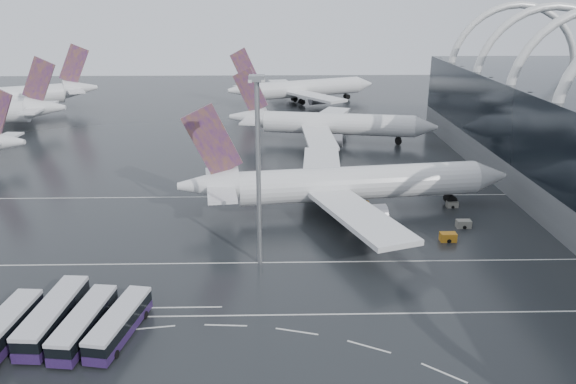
{
  "coord_description": "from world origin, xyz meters",
  "views": [
    {
      "loc": [
        -3.29,
        -60.63,
        36.37
      ],
      "look_at": [
        -1.32,
        22.6,
        7.0
      ],
      "focal_mm": 35.0,
      "sensor_mm": 36.0,
      "label": 1
    }
  ],
  "objects_px": {
    "bus_row_near_c": "(84,323)",
    "jet_remote_far": "(22,96)",
    "gse_cart_belly_a": "(448,237)",
    "gse_cart_belly_b": "(452,204)",
    "gse_cart_belly_e": "(363,204)",
    "bus_row_near_b": "(53,316)",
    "bus_row_near_d": "(119,323)",
    "airliner_gate_c": "(301,89)",
    "bus_row_near_a": "(2,332)",
    "airliner_main": "(343,185)",
    "floodlight_mast": "(258,150)",
    "gse_cart_belly_d": "(464,224)",
    "airliner_gate_b": "(328,124)"
  },
  "relations": [
    {
      "from": "bus_row_near_c",
      "to": "jet_remote_far",
      "type": "bearing_deg",
      "value": 31.85
    },
    {
      "from": "gse_cart_belly_a",
      "to": "gse_cart_belly_b",
      "type": "bearing_deg",
      "value": 70.89
    },
    {
      "from": "gse_cart_belly_e",
      "to": "gse_cart_belly_b",
      "type": "bearing_deg",
      "value": -2.17
    },
    {
      "from": "bus_row_near_b",
      "to": "bus_row_near_d",
      "type": "bearing_deg",
      "value": -95.93
    },
    {
      "from": "bus_row_near_b",
      "to": "airliner_gate_c",
      "type": "bearing_deg",
      "value": -9.53
    },
    {
      "from": "airliner_gate_c",
      "to": "gse_cart_belly_e",
      "type": "xyz_separation_m",
      "value": [
        6.77,
        -102.65,
        -4.47
      ]
    },
    {
      "from": "bus_row_near_a",
      "to": "gse_cart_belly_e",
      "type": "relative_size",
      "value": 7.18
    },
    {
      "from": "bus_row_near_b",
      "to": "bus_row_near_d",
      "type": "relative_size",
      "value": 1.11
    },
    {
      "from": "bus_row_near_a",
      "to": "airliner_main",
      "type": "bearing_deg",
      "value": -42.07
    },
    {
      "from": "airliner_gate_c",
      "to": "floodlight_mast",
      "type": "relative_size",
      "value": 2.01
    },
    {
      "from": "airliner_main",
      "to": "gse_cart_belly_d",
      "type": "bearing_deg",
      "value": -29.59
    },
    {
      "from": "airliner_gate_b",
      "to": "floodlight_mast",
      "type": "distance_m",
      "value": 72.43
    },
    {
      "from": "airliner_gate_c",
      "to": "bus_row_near_b",
      "type": "distance_m",
      "value": 145.53
    },
    {
      "from": "airliner_gate_c",
      "to": "gse_cart_belly_a",
      "type": "distance_m",
      "value": 119.32
    },
    {
      "from": "bus_row_near_c",
      "to": "gse_cart_belly_e",
      "type": "xyz_separation_m",
      "value": [
        37.41,
        40.02,
        -1.19
      ]
    },
    {
      "from": "airliner_gate_b",
      "to": "gse_cart_belly_b",
      "type": "distance_m",
      "value": 51.67
    },
    {
      "from": "airliner_gate_b",
      "to": "airliner_main",
      "type": "bearing_deg",
      "value": -81.64
    },
    {
      "from": "airliner_main",
      "to": "airliner_gate_b",
      "type": "xyz_separation_m",
      "value": [
        1.76,
        49.75,
        -0.32
      ]
    },
    {
      "from": "airliner_gate_c",
      "to": "gse_cart_belly_b",
      "type": "relative_size",
      "value": 26.33
    },
    {
      "from": "airliner_main",
      "to": "bus_row_near_b",
      "type": "xyz_separation_m",
      "value": [
        -37.21,
        -36.46,
        -3.15
      ]
    },
    {
      "from": "bus_row_near_a",
      "to": "bus_row_near_d",
      "type": "xyz_separation_m",
      "value": [
        12.23,
        1.57,
        -0.16
      ]
    },
    {
      "from": "airliner_main",
      "to": "airliner_gate_c",
      "type": "height_order",
      "value": "airliner_main"
    },
    {
      "from": "bus_row_near_d",
      "to": "jet_remote_far",
      "type": "bearing_deg",
      "value": 36.95
    },
    {
      "from": "bus_row_near_b",
      "to": "bus_row_near_c",
      "type": "xyz_separation_m",
      "value": [
        3.91,
        -1.33,
        -0.15
      ]
    },
    {
      "from": "airliner_main",
      "to": "floodlight_mast",
      "type": "distance_m",
      "value": 27.06
    },
    {
      "from": "airliner_gate_c",
      "to": "floodlight_mast",
      "type": "height_order",
      "value": "floodlight_mast"
    },
    {
      "from": "airliner_gate_b",
      "to": "bus_row_near_b",
      "type": "xyz_separation_m",
      "value": [
        -38.98,
        -86.21,
        -2.83
      ]
    },
    {
      "from": "jet_remote_far",
      "to": "bus_row_near_b",
      "type": "distance_m",
      "value": 138.69
    },
    {
      "from": "airliner_gate_b",
      "to": "gse_cart_belly_e",
      "type": "relative_size",
      "value": 28.38
    },
    {
      "from": "gse_cart_belly_e",
      "to": "airliner_gate_b",
      "type": "bearing_deg",
      "value": 92.81
    },
    {
      "from": "bus_row_near_c",
      "to": "bus_row_near_d",
      "type": "bearing_deg",
      "value": -84.19
    },
    {
      "from": "jet_remote_far",
      "to": "bus_row_near_a",
      "type": "xyz_separation_m",
      "value": [
        51.69,
        -129.73,
        -3.7
      ]
    },
    {
      "from": "bus_row_near_d",
      "to": "gse_cart_belly_b",
      "type": "bearing_deg",
      "value": -41.0
    },
    {
      "from": "jet_remote_far",
      "to": "gse_cart_belly_b",
      "type": "distance_m",
      "value": 144.08
    },
    {
      "from": "gse_cart_belly_b",
      "to": "bus_row_near_b",
      "type": "bearing_deg",
      "value": -146.4
    },
    {
      "from": "airliner_gate_c",
      "to": "bus_row_near_c",
      "type": "distance_m",
      "value": 145.96
    },
    {
      "from": "airliner_main",
      "to": "gse_cart_belly_e",
      "type": "height_order",
      "value": "airliner_main"
    },
    {
      "from": "jet_remote_far",
      "to": "gse_cart_belly_b",
      "type": "xyz_separation_m",
      "value": [
        113.45,
        -88.69,
        -4.96
      ]
    },
    {
      "from": "gse_cart_belly_b",
      "to": "bus_row_near_c",
      "type": "bearing_deg",
      "value": -143.58
    },
    {
      "from": "gse_cart_belly_d",
      "to": "bus_row_near_d",
      "type": "bearing_deg",
      "value": -148.19
    },
    {
      "from": "jet_remote_far",
      "to": "bus_row_near_d",
      "type": "distance_m",
      "value": 143.28
    },
    {
      "from": "airliner_main",
      "to": "bus_row_near_a",
      "type": "height_order",
      "value": "airliner_main"
    },
    {
      "from": "bus_row_near_d",
      "to": "bus_row_near_b",
      "type": "bearing_deg",
      "value": 90.31
    },
    {
      "from": "airliner_gate_b",
      "to": "gse_cart_belly_a",
      "type": "xyz_separation_m",
      "value": [
        13.27,
        -62.79,
        -4.01
      ]
    },
    {
      "from": "jet_remote_far",
      "to": "airliner_gate_b",
      "type": "bearing_deg",
      "value": 131.53
    },
    {
      "from": "airliner_gate_c",
      "to": "gse_cart_belly_d",
      "type": "distance_m",
      "value": 114.78
    },
    {
      "from": "airliner_gate_c",
      "to": "gse_cart_belly_a",
      "type": "xyz_separation_m",
      "value": [
        17.7,
        -117.92,
        -4.31
      ]
    },
    {
      "from": "airliner_main",
      "to": "gse_cart_belly_d",
      "type": "xyz_separation_m",
      "value": [
        19.18,
        -7.72,
        -4.37
      ]
    },
    {
      "from": "airliner_main",
      "to": "gse_cart_belly_b",
      "type": "xyz_separation_m",
      "value": [
        20.11,
        1.62,
        -4.45
      ]
    },
    {
      "from": "floodlight_mast",
      "to": "bus_row_near_b",
      "type": "bearing_deg",
      "value": -144.29
    }
  ]
}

